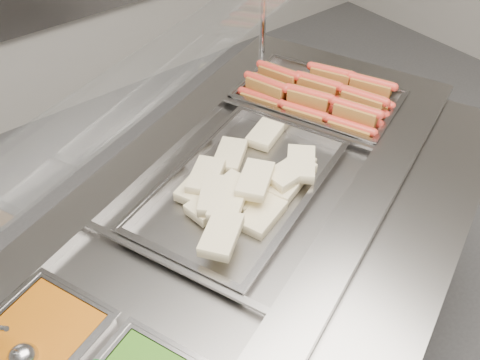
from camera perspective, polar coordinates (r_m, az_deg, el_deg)
steam_counter at (r=1.94m, az=-0.77°, el=-11.44°), size 2.08×1.47×0.91m
tray_rail at (r=1.52m, az=16.33°, el=-9.80°), size 1.79×0.98×0.05m
sneeze_guard at (r=1.48m, az=-8.59°, el=11.81°), size 1.67×0.87×0.45m
pan_hotdogs at (r=2.07m, az=8.27°, el=7.98°), size 0.52×0.64×0.10m
pan_wraps at (r=1.66m, az=0.18°, el=-1.08°), size 0.79×0.63×0.07m
pan_beans at (r=1.41m, az=-20.98°, el=-16.61°), size 0.37×0.34×0.10m
hotdogs_in_buns at (r=2.03m, az=8.36°, el=8.80°), size 0.44×0.57×0.12m
tortilla_wraps at (r=1.62m, az=0.81°, el=-0.40°), size 0.61×0.47×0.10m
ladle at (r=1.35m, az=-22.32°, el=-16.99°), size 0.10×0.19×0.15m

